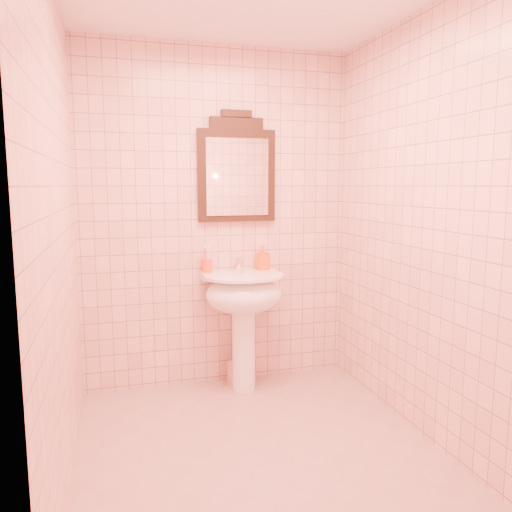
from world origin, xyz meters
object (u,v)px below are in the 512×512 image
object	(u,v)px
pedestal_sink	(244,302)
mirror	(237,171)
towel	(240,373)
toothbrush_cup	(207,266)
soap_dispenser	(262,258)

from	to	relation	value
pedestal_sink	mirror	bearing A→B (deg)	90.00
towel	toothbrush_cup	bearing A→B (deg)	157.78
pedestal_sink	toothbrush_cup	distance (m)	0.39
soap_dispenser	mirror	bearing A→B (deg)	153.12
towel	pedestal_sink	bearing A→B (deg)	-80.91
toothbrush_cup	soap_dispenser	world-z (taller)	soap_dispenser
pedestal_sink	mirror	xyz separation A→B (m)	(0.00, 0.20, 0.94)
pedestal_sink	soap_dispenser	size ratio (longest dim) A/B	4.62
mirror	pedestal_sink	bearing A→B (deg)	-90.00
toothbrush_cup	pedestal_sink	bearing A→B (deg)	-34.55
towel	soap_dispenser	bearing A→B (deg)	24.93
pedestal_sink	toothbrush_cup	bearing A→B (deg)	145.45
toothbrush_cup	towel	bearing A→B (deg)	-22.22
toothbrush_cup	towel	size ratio (longest dim) A/B	0.93
pedestal_sink	mirror	world-z (taller)	mirror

